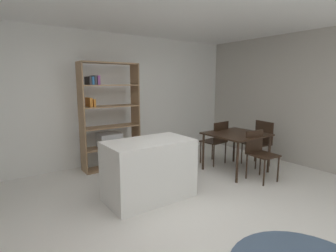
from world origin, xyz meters
TOP-DOWN VIEW (x-y plane):
  - ground_plane at (0.00, 0.00)m, footprint 8.94×8.94m
  - back_partition at (0.00, 2.73)m, footprint 6.51×0.06m
  - right_partition_gray at (3.22, 0.00)m, footprint 0.06×5.52m
  - kitchen_island at (-0.20, 0.68)m, footprint 1.27×0.73m
  - open_bookshelf at (-0.12, 2.34)m, footprint 1.15×0.36m
  - dining_table at (1.79, 0.73)m, footprint 1.03×0.97m
  - dining_chair_far at (1.80, 1.24)m, footprint 0.49×0.46m
  - dining_chair_window_side at (2.52, 0.71)m, footprint 0.50×0.51m
  - dining_chair_near at (1.80, 0.21)m, footprint 0.46×0.49m

SIDE VIEW (x-z plane):
  - ground_plane at x=0.00m, z-range 0.00..0.00m
  - kitchen_island at x=-0.20m, z-range 0.00..0.88m
  - dining_chair_near at x=1.80m, z-range 0.09..0.96m
  - dining_chair_window_side at x=2.52m, z-range 0.09..1.00m
  - dining_chair_far at x=1.80m, z-range 0.10..1.01m
  - dining_table at x=1.79m, z-range 0.30..1.05m
  - open_bookshelf at x=-0.12m, z-range -0.08..2.01m
  - back_partition at x=0.00m, z-range 0.00..2.72m
  - right_partition_gray at x=3.22m, z-range 0.00..2.72m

